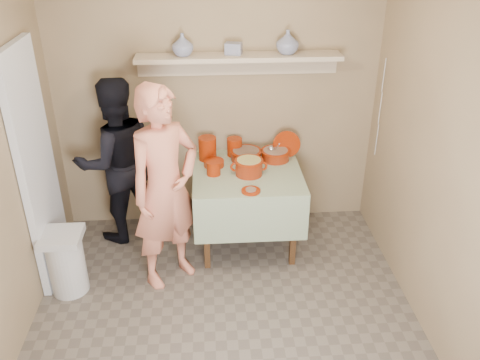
{
  "coord_description": "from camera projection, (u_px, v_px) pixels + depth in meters",
  "views": [
    {
      "loc": [
        -0.09,
        -2.77,
        2.82
      ],
      "look_at": [
        0.15,
        0.75,
        0.95
      ],
      "focal_mm": 38.0,
      "sensor_mm": 36.0,
      "label": 1
    }
  ],
  "objects": [
    {
      "name": "ground",
      "position": [
        227.0,
        340.0,
        3.77
      ],
      "size": [
        3.5,
        3.5,
        0.0
      ],
      "primitive_type": "plane",
      "color": "#63584E",
      "rests_on": "ground"
    },
    {
      "name": "tile_panel",
      "position": [
        38.0,
        169.0,
        4.05
      ],
      "size": [
        0.06,
        0.7,
        2.0
      ],
      "primitive_type": "cube",
      "color": "silver",
      "rests_on": "ground"
    },
    {
      "name": "plate_stack_a",
      "position": [
        207.0,
        148.0,
        4.72
      ],
      "size": [
        0.17,
        0.17,
        0.22
      ],
      "primitive_type": "cylinder",
      "color": "#7F1700",
      "rests_on": "serving_table"
    },
    {
      "name": "plate_stack_b",
      "position": [
        235.0,
        147.0,
        4.81
      ],
      "size": [
        0.14,
        0.14,
        0.17
      ],
      "primitive_type": "cylinder",
      "color": "#7F1700",
      "rests_on": "serving_table"
    },
    {
      "name": "bowl_stack",
      "position": [
        213.0,
        168.0,
        4.47
      ],
      "size": [
        0.12,
        0.12,
        0.12
      ],
      "primitive_type": "cylinder",
      "color": "#7F1700",
      "rests_on": "serving_table"
    },
    {
      "name": "empty_bowl",
      "position": [
        214.0,
        163.0,
        4.63
      ],
      "size": [
        0.19,
        0.19,
        0.05
      ],
      "primitive_type": "cylinder",
      "color": "#7F1700",
      "rests_on": "serving_table"
    },
    {
      "name": "propped_lid",
      "position": [
        287.0,
        144.0,
        4.78
      ],
      "size": [
        0.26,
        0.07,
        0.26
      ],
      "primitive_type": "cylinder",
      "rotation": [
        1.46,
        0.0,
        -0.08
      ],
      "color": "#7F1700",
      "rests_on": "serving_table"
    },
    {
      "name": "vase_right",
      "position": [
        288.0,
        42.0,
        4.39
      ],
      "size": [
        0.24,
        0.24,
        0.2
      ],
      "primitive_type": "imported",
      "rotation": [
        0.0,
        0.0,
        -0.26
      ],
      "color": "navy",
      "rests_on": "wall_shelf"
    },
    {
      "name": "vase_left",
      "position": [
        183.0,
        45.0,
        4.33
      ],
      "size": [
        0.26,
        0.26,
        0.19
      ],
      "primitive_type": "imported",
      "rotation": [
        0.0,
        0.0,
        0.92
      ],
      "color": "navy",
      "rests_on": "wall_shelf"
    },
    {
      "name": "ceramic_box",
      "position": [
        234.0,
        49.0,
        4.39
      ],
      "size": [
        0.16,
        0.13,
        0.1
      ],
      "primitive_type": "cube",
      "rotation": [
        0.0,
        0.0,
        -0.25
      ],
      "color": "navy",
      "rests_on": "wall_shelf"
    },
    {
      "name": "person_cook",
      "position": [
        165.0,
        189.0,
        4.05
      ],
      "size": [
        0.75,
        0.72,
        1.73
      ],
      "primitive_type": "imported",
      "rotation": [
        0.0,
        0.0,
        0.67
      ],
      "color": "#D9795D",
      "rests_on": "ground"
    },
    {
      "name": "person_helper",
      "position": [
        117.0,
        161.0,
        4.66
      ],
      "size": [
        0.95,
        0.86,
        1.58
      ],
      "primitive_type": "imported",
      "rotation": [
        0.0,
        0.0,
        -2.71
      ],
      "color": "black",
      "rests_on": "ground"
    },
    {
      "name": "room_shell",
      "position": [
        223.0,
        142.0,
        3.02
      ],
      "size": [
        3.04,
        3.54,
        2.62
      ],
      "color": "#947C5B",
      "rests_on": "ground"
    },
    {
      "name": "serving_table",
      "position": [
        247.0,
        182.0,
        4.61
      ],
      "size": [
        0.97,
        0.97,
        0.76
      ],
      "color": "#4C2D16",
      "rests_on": "ground"
    },
    {
      "name": "cazuela_meat_a",
      "position": [
        246.0,
        154.0,
        4.73
      ],
      "size": [
        0.3,
        0.3,
        0.1
      ],
      "color": "#6A1302",
      "rests_on": "serving_table"
    },
    {
      "name": "cazuela_meat_b",
      "position": [
        275.0,
        154.0,
        4.73
      ],
      "size": [
        0.28,
        0.28,
        0.1
      ],
      "color": "#6A1302",
      "rests_on": "serving_table"
    },
    {
      "name": "ladle",
      "position": [
        272.0,
        149.0,
        4.71
      ],
      "size": [
        0.08,
        0.26,
        0.19
      ],
      "color": "silver",
      "rests_on": "cazuela_meat_b"
    },
    {
      "name": "cazuela_rice",
      "position": [
        249.0,
        166.0,
        4.46
      ],
      "size": [
        0.33,
        0.25,
        0.14
      ],
      "color": "#6A1302",
      "rests_on": "serving_table"
    },
    {
      "name": "front_plate",
      "position": [
        251.0,
        191.0,
        4.21
      ],
      "size": [
        0.16,
        0.16,
        0.03
      ],
      "color": "#7F1700",
      "rests_on": "serving_table"
    },
    {
      "name": "wall_shelf",
      "position": [
        239.0,
        59.0,
        4.46
      ],
      "size": [
        1.8,
        0.25,
        0.21
      ],
      "color": "#C3AD91",
      "rests_on": "room_shell"
    },
    {
      "name": "trash_bin",
      "position": [
        66.0,
        262.0,
        4.15
      ],
      "size": [
        0.32,
        0.32,
        0.56
      ],
      "color": "silver",
      "rests_on": "ground"
    },
    {
      "name": "electrical_cord",
      "position": [
        380.0,
        108.0,
        4.58
      ],
      "size": [
        0.01,
        0.05,
        0.9
      ],
      "color": "silver",
      "rests_on": "wall_shelf"
    }
  ]
}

